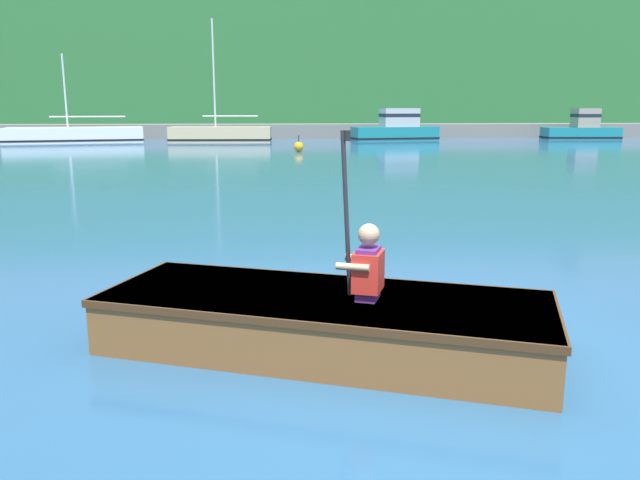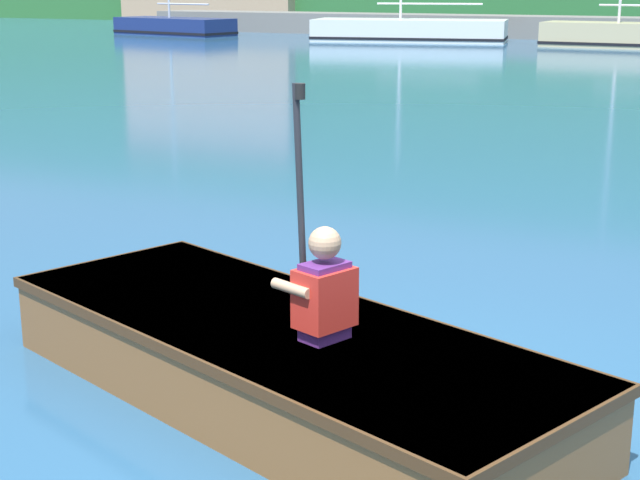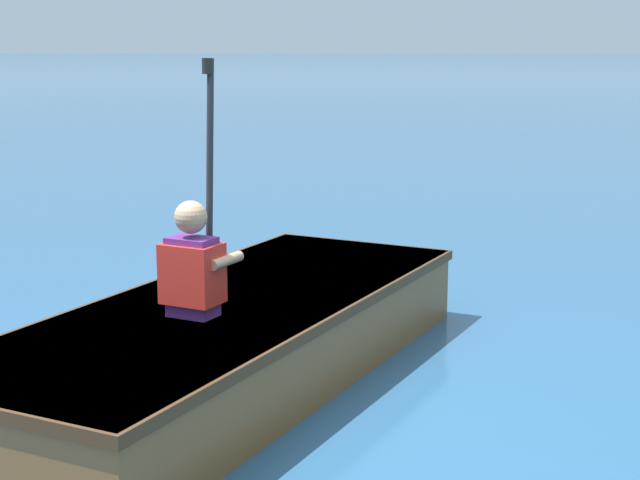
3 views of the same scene
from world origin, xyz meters
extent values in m
plane|color=#28567F|center=(0.00, 0.00, 0.00)|extent=(300.00, 300.00, 0.00)
cube|color=brown|center=(-0.69, 0.06, 0.23)|extent=(3.78, 2.41, 0.46)
cube|color=#482C16|center=(-0.69, 0.06, 0.43)|extent=(3.83, 2.46, 0.06)
cube|color=#482C16|center=(-0.69, 0.06, 0.42)|extent=(3.24, 2.02, 0.02)
cone|color=brown|center=(-2.30, 0.64, 0.26)|extent=(0.57, 0.57, 0.42)
cube|color=brown|center=(-0.44, -0.03, 0.41)|extent=(0.56, 1.19, 0.03)
cube|color=#592672|center=(-0.35, -0.06, 0.67)|extent=(0.23, 0.28, 0.42)
cube|color=red|center=(-0.35, -0.06, 0.69)|extent=(0.30, 0.34, 0.31)
sphere|color=tan|center=(-0.35, -0.06, 0.98)|extent=(0.17, 0.17, 0.17)
cylinder|color=tan|center=(-0.39, 0.11, 0.75)|extent=(0.26, 0.14, 0.06)
cylinder|color=tan|center=(-0.49, -0.17, 0.75)|extent=(0.26, 0.14, 0.06)
cylinder|color=#232328|center=(-0.52, 0.00, 1.13)|extent=(0.11, 0.07, 1.29)
cylinder|color=black|center=(-0.52, 0.00, 1.74)|extent=(0.05, 0.05, 0.08)
camera|label=1|loc=(-1.07, -4.75, 1.95)|focal=35.00mm
camera|label=2|loc=(1.76, -4.38, 2.27)|focal=55.00mm
camera|label=3|loc=(4.43, 1.19, 1.86)|focal=55.00mm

